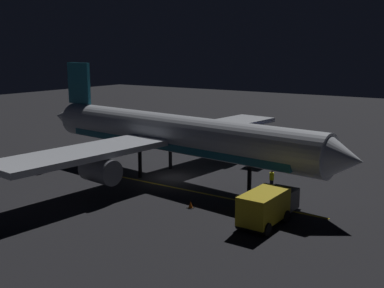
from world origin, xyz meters
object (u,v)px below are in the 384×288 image
object	(u,v)px
traffic_cone_near_left	(246,198)
catering_truck	(267,151)
traffic_cone_under_wing	(191,205)
ground_crew_worker	(272,180)
baggage_truck	(268,206)
airliner	(170,135)
traffic_cone_near_right	(288,170)

from	to	relation	value
traffic_cone_near_left	catering_truck	bearing A→B (deg)	-161.34
traffic_cone_near_left	traffic_cone_under_wing	world-z (taller)	same
traffic_cone_near_left	traffic_cone_under_wing	bearing A→B (deg)	-34.34
catering_truck	ground_crew_worker	size ratio (longest dim) A/B	3.40
catering_truck	traffic_cone_under_wing	world-z (taller)	catering_truck
baggage_truck	traffic_cone_under_wing	xyz separation A→B (m)	(0.31, -6.33, -1.00)
airliner	baggage_truck	world-z (taller)	airliner
ground_crew_worker	traffic_cone_under_wing	size ratio (longest dim) A/B	3.16
ground_crew_worker	traffic_cone_near_right	xyz separation A→B (m)	(-6.25, -1.10, -0.64)
ground_crew_worker	catering_truck	bearing A→B (deg)	-152.50
traffic_cone_under_wing	airliner	bearing A→B (deg)	-133.79
ground_crew_worker	traffic_cone_near_right	size ratio (longest dim) A/B	3.16
catering_truck	traffic_cone_near_left	size ratio (longest dim) A/B	10.76
baggage_truck	traffic_cone_under_wing	world-z (taller)	baggage_truck
ground_crew_worker	traffic_cone_near_left	xyz separation A→B (m)	(4.07, -0.34, -0.64)
traffic_cone_near_right	airliner	bearing A→B (deg)	-48.77
catering_truck	traffic_cone_near_left	bearing A→B (deg)	18.66
catering_truck	ground_crew_worker	world-z (taller)	catering_truck
traffic_cone_near_left	ground_crew_worker	bearing A→B (deg)	175.23
traffic_cone_near_right	traffic_cone_under_wing	xyz separation A→B (m)	(14.35, -1.99, 0.00)
baggage_truck	ground_crew_worker	distance (m)	8.44
baggage_truck	catering_truck	size ratio (longest dim) A/B	1.03
airliner	baggage_truck	distance (m)	14.88
ground_crew_worker	traffic_cone_near_left	bearing A→B (deg)	-4.77
airliner	traffic_cone_under_wing	distance (m)	10.26
ground_crew_worker	traffic_cone_near_left	size ratio (longest dim) A/B	3.16
baggage_truck	catering_truck	bearing A→B (deg)	-154.68
traffic_cone_near_left	traffic_cone_near_right	distance (m)	10.35
catering_truck	traffic_cone_under_wing	distance (m)	17.59
airliner	catering_truck	xyz separation A→B (m)	(-10.89, 5.08, -2.87)
airliner	ground_crew_worker	distance (m)	10.57
airliner	traffic_cone_near_left	distance (m)	10.67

